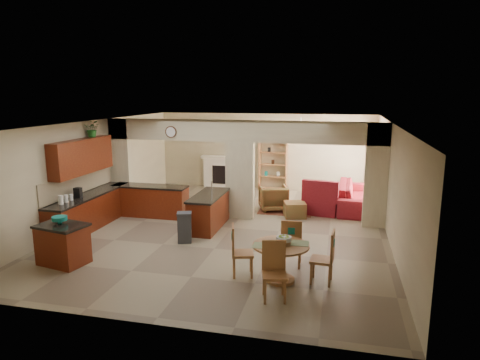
% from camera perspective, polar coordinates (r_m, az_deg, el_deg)
% --- Properties ---
extents(floor, '(10.00, 10.00, 0.00)m').
position_cam_1_polar(floor, '(11.52, -1.14, -6.39)').
color(floor, '#85785C').
rests_on(floor, ground).
extents(ceiling, '(10.00, 10.00, 0.00)m').
position_cam_1_polar(ceiling, '(10.99, -1.20, 7.64)').
color(ceiling, white).
rests_on(ceiling, wall_back).
extents(wall_back, '(8.00, 0.00, 8.00)m').
position_cam_1_polar(wall_back, '(16.00, 3.30, 3.82)').
color(wall_back, beige).
rests_on(wall_back, floor).
extents(wall_front, '(8.00, 0.00, 8.00)m').
position_cam_1_polar(wall_front, '(6.60, -12.13, -7.71)').
color(wall_front, beige).
rests_on(wall_front, floor).
extents(wall_left, '(0.00, 10.00, 10.00)m').
position_cam_1_polar(wall_left, '(12.75, -18.86, 1.23)').
color(wall_left, beige).
rests_on(wall_left, floor).
extents(wall_right, '(0.00, 10.00, 10.00)m').
position_cam_1_polar(wall_right, '(10.90, 19.65, -0.50)').
color(wall_right, beige).
rests_on(wall_right, floor).
extents(partition_left_pier, '(0.60, 0.25, 2.80)m').
position_cam_1_polar(partition_left_pier, '(13.45, -15.53, 1.94)').
color(partition_left_pier, beige).
rests_on(partition_left_pier, floor).
extents(partition_center_pier, '(0.80, 0.25, 2.20)m').
position_cam_1_polar(partition_center_pier, '(12.18, 0.01, -0.04)').
color(partition_center_pier, beige).
rests_on(partition_center_pier, floor).
extents(partition_right_pier, '(0.60, 0.25, 2.80)m').
position_cam_1_polar(partition_right_pier, '(11.85, 17.70, 0.55)').
color(partition_right_pier, beige).
rests_on(partition_right_pier, floor).
extents(partition_header, '(8.00, 0.25, 0.60)m').
position_cam_1_polar(partition_header, '(11.98, 0.01, 6.53)').
color(partition_header, beige).
rests_on(partition_header, partition_center_pier).
extents(kitchen_counter, '(2.52, 3.29, 1.48)m').
position_cam_1_polar(kitchen_counter, '(12.37, -16.27, -3.36)').
color(kitchen_counter, '#491108').
rests_on(kitchen_counter, floor).
extents(upper_cabinets, '(0.35, 2.40, 0.90)m').
position_cam_1_polar(upper_cabinets, '(11.91, -20.31, 2.98)').
color(upper_cabinets, '#491108').
rests_on(upper_cabinets, wall_left).
extents(peninsula, '(0.70, 1.85, 0.91)m').
position_cam_1_polar(peninsula, '(11.44, -4.21, -4.15)').
color(peninsula, '#491108').
rests_on(peninsula, floor).
extents(wall_clock, '(0.34, 0.03, 0.34)m').
position_cam_1_polar(wall_clock, '(12.45, -9.20, 6.34)').
color(wall_clock, '#4D2C19').
rests_on(wall_clock, partition_header).
extents(rug, '(1.60, 1.30, 0.01)m').
position_cam_1_polar(rug, '(13.29, 6.16, -3.98)').
color(rug, brown).
rests_on(rug, floor).
extents(fireplace, '(1.60, 0.35, 1.20)m').
position_cam_1_polar(fireplace, '(16.31, -2.38, 1.18)').
color(fireplace, white).
rests_on(fireplace, floor).
extents(shelving_unit, '(1.00, 0.32, 1.80)m').
position_cam_1_polar(shelving_unit, '(15.84, 4.42, 1.90)').
color(shelving_unit, '#A07037').
rests_on(shelving_unit, floor).
extents(window_a, '(0.02, 0.90, 1.90)m').
position_cam_1_polar(window_a, '(13.18, 18.41, 0.69)').
color(window_a, white).
rests_on(window_a, wall_right).
extents(window_b, '(0.02, 0.90, 1.90)m').
position_cam_1_polar(window_b, '(14.85, 17.87, 1.90)').
color(window_b, white).
rests_on(window_b, wall_right).
extents(glazed_door, '(0.02, 0.70, 2.10)m').
position_cam_1_polar(glazed_door, '(14.04, 18.09, 0.73)').
color(glazed_door, white).
rests_on(glazed_door, wall_right).
extents(drape_a_left, '(0.10, 0.28, 2.30)m').
position_cam_1_polar(drape_a_left, '(12.59, 18.46, 0.20)').
color(drape_a_left, '#45241B').
rests_on(drape_a_left, wall_right).
extents(drape_a_right, '(0.10, 0.28, 2.30)m').
position_cam_1_polar(drape_a_right, '(13.77, 18.04, 1.16)').
color(drape_a_right, '#45241B').
rests_on(drape_a_right, wall_right).
extents(drape_b_left, '(0.10, 0.28, 2.30)m').
position_cam_1_polar(drape_b_left, '(14.26, 17.88, 1.51)').
color(drape_b_left, '#45241B').
rests_on(drape_b_left, wall_right).
extents(drape_b_right, '(0.10, 0.28, 2.30)m').
position_cam_1_polar(drape_b_right, '(15.44, 17.55, 2.27)').
color(drape_b_right, '#45241B').
rests_on(drape_b_right, wall_right).
extents(ceiling_fan, '(1.00, 1.00, 0.10)m').
position_cam_1_polar(ceiling_fan, '(13.70, 8.12, 7.30)').
color(ceiling_fan, white).
rests_on(ceiling_fan, ceiling).
extents(kitchen_island, '(1.11, 0.89, 0.86)m').
position_cam_1_polar(kitchen_island, '(9.81, -22.54, -7.89)').
color(kitchen_island, '#491108').
rests_on(kitchen_island, floor).
extents(teal_bowl, '(0.31, 0.31, 0.15)m').
position_cam_1_polar(teal_bowl, '(9.77, -22.91, -4.91)').
color(teal_bowl, '#128076').
rests_on(teal_bowl, kitchen_island).
extents(trash_can, '(0.39, 0.36, 0.69)m').
position_cam_1_polar(trash_can, '(10.44, -7.40, -6.44)').
color(trash_can, '#313133').
rests_on(trash_can, floor).
extents(dining_table, '(1.08, 1.08, 0.74)m').
position_cam_1_polar(dining_table, '(8.29, 5.45, -10.13)').
color(dining_table, '#A07037').
rests_on(dining_table, floor).
extents(fruit_bowl, '(0.29, 0.29, 0.16)m').
position_cam_1_polar(fruit_bowl, '(8.23, 5.87, -7.91)').
color(fruit_bowl, '#78AD25').
rests_on(fruit_bowl, dining_table).
extents(sofa, '(2.77, 1.16, 0.80)m').
position_cam_1_polar(sofa, '(13.78, 15.26, -2.08)').
color(sofa, maroon).
rests_on(sofa, floor).
extents(chaise, '(1.18, 1.02, 0.42)m').
position_cam_1_polar(chaise, '(13.08, 10.63, -3.43)').
color(chaise, maroon).
rests_on(chaise, floor).
extents(armchair, '(1.04, 1.06, 0.76)m').
position_cam_1_polar(armchair, '(13.16, 4.47, -2.40)').
color(armchair, maroon).
rests_on(armchair, floor).
extents(ottoman, '(0.73, 0.73, 0.43)m').
position_cam_1_polar(ottoman, '(12.55, 7.31, -3.93)').
color(ottoman, maroon).
rests_on(ottoman, floor).
extents(plant, '(0.49, 0.46, 0.44)m').
position_cam_1_polar(plant, '(12.31, -19.08, 6.47)').
color(plant, '#194913').
rests_on(plant, upper_cabinets).
extents(chair_north, '(0.44, 0.44, 1.02)m').
position_cam_1_polar(chair_north, '(8.93, 6.88, -8.13)').
color(chair_north, '#A07037').
rests_on(chair_north, floor).
extents(chair_east, '(0.45, 0.45, 1.02)m').
position_cam_1_polar(chair_east, '(8.31, 11.46, -9.82)').
color(chair_east, '#A07037').
rests_on(chair_east, floor).
extents(chair_south, '(0.51, 0.51, 1.02)m').
position_cam_1_polar(chair_south, '(7.64, 4.57, -11.57)').
color(chair_south, '#A07037').
rests_on(chair_south, floor).
extents(chair_west, '(0.51, 0.51, 1.02)m').
position_cam_1_polar(chair_west, '(8.48, -0.22, -9.14)').
color(chair_west, '#A07037').
rests_on(chair_west, floor).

